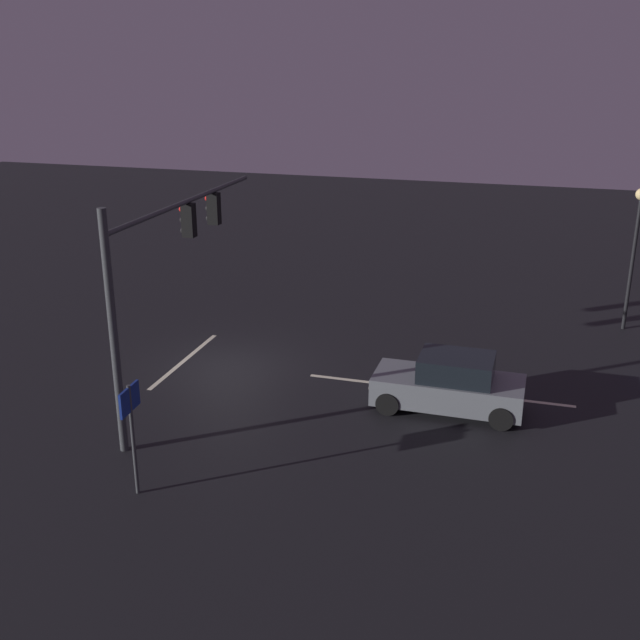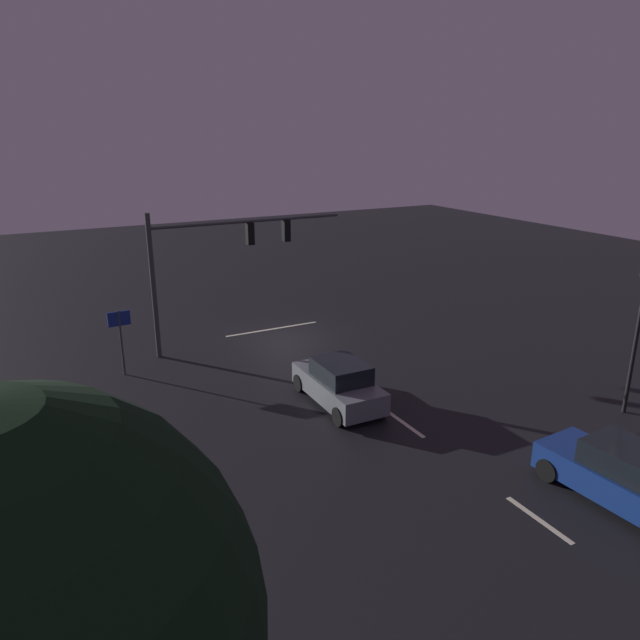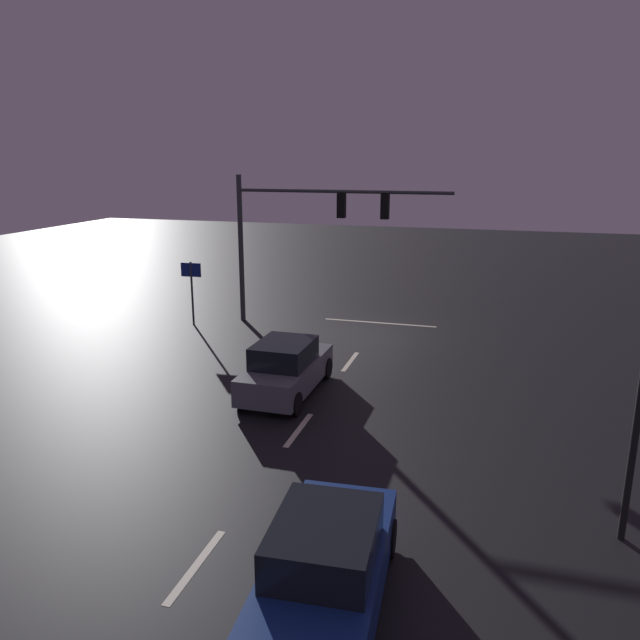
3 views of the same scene
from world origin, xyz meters
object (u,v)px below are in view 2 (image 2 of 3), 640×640
(car_distant, at_px, (620,475))
(traffic_signal_assembly, at_px, (219,251))
(route_sign, at_px, (120,329))
(street_lamp_left_kerb, at_px, (640,315))
(car_approaching, at_px, (339,383))

(car_distant, bearing_deg, traffic_signal_assembly, -71.64)
(route_sign, bearing_deg, traffic_signal_assembly, -163.84)
(street_lamp_left_kerb, bearing_deg, traffic_signal_assembly, -51.68)
(car_distant, distance_m, street_lamp_left_kerb, 6.70)
(traffic_signal_assembly, height_order, route_sign, traffic_signal_assembly)
(car_distant, height_order, route_sign, route_sign)
(traffic_signal_assembly, relative_size, street_lamp_left_kerb, 1.73)
(street_lamp_left_kerb, relative_size, route_sign, 1.90)
(street_lamp_left_kerb, bearing_deg, car_approaching, -31.86)
(traffic_signal_assembly, xyz_separation_m, car_approaching, (-1.78, 7.89, -3.73))
(traffic_signal_assembly, relative_size, car_approaching, 2.10)
(traffic_signal_assembly, height_order, street_lamp_left_kerb, traffic_signal_assembly)
(traffic_signal_assembly, height_order, car_approaching, traffic_signal_assembly)
(traffic_signal_assembly, xyz_separation_m, route_sign, (4.79, 1.39, -2.51))
(route_sign, bearing_deg, street_lamp_left_kerb, 142.06)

